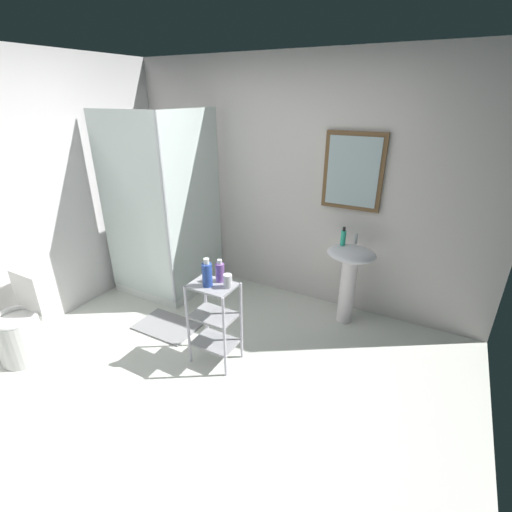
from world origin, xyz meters
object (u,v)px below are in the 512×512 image
Objects in this scene: hand_soap_bottle at (343,237)px; storage_cart at (214,317)px; shampoo_bottle_blue at (207,274)px; conditioner_bottle_purple at (220,272)px; pedestal_sink at (350,270)px; bath_mat at (167,326)px; rinse_cup at (228,281)px; shower_stall at (169,253)px; toilet at (24,324)px.

storage_cart is at bearing -122.05° from hand_soap_bottle.
storage_cart is at bearing 52.41° from shampoo_bottle_blue.
conditioner_bottle_purple is at bearing -123.35° from hand_soap_bottle.
pedestal_sink is 1.39m from storage_cart.
bath_mat is (-1.42, -0.98, -0.88)m from hand_soap_bottle.
shampoo_bottle_blue is at bearing -159.10° from rinse_cup.
hand_soap_bottle is 1.64× the size of rinse_cup.
shower_stall is 2.02m from pedestal_sink.
rinse_cup is 0.18× the size of bath_mat.
toilet reaches higher than storage_cart.
hand_soap_bottle is 1.38m from shampoo_bottle_blue.
rinse_cup is at bearing -122.08° from pedestal_sink.
pedestal_sink is 4.51× the size of hand_soap_bottle.
storage_cart is (-0.81, -1.12, -0.14)m from pedestal_sink.
pedestal_sink reaches higher than bath_mat.
conditioner_bottle_purple is (-0.79, -1.03, 0.24)m from pedestal_sink.
storage_cart is at bearing -168.33° from rinse_cup.
shampoo_bottle_blue is (-0.74, -1.17, -0.05)m from hand_soap_bottle.
shower_stall is 2.63× the size of toilet.
storage_cart is 1.23× the size of bath_mat.
bath_mat is at bearing 164.30° from shampoo_bottle_blue.
shampoo_bottle_blue reaches higher than conditioner_bottle_purple.
shampoo_bottle_blue is 0.12m from conditioner_bottle_purple.
rinse_cup is at bearing 24.95° from toilet.
pedestal_sink is 0.32m from hand_soap_bottle.
pedestal_sink reaches higher than storage_cart.
shampoo_bottle_blue is at bearing -110.35° from conditioner_bottle_purple.
hand_soap_bottle is at bearing 62.25° from rinse_cup.
hand_soap_bottle is 1.26m from conditioner_bottle_purple.
pedestal_sink is 1.44m from shampoo_bottle_blue.
conditioner_bottle_purple reaches higher than bath_mat.
toilet is at bearing -154.01° from storage_cart.
toilet is 4.23× the size of hand_soap_bottle.
toilet is 4.01× the size of conditioner_bottle_purple.
rinse_cup is at bearing -30.59° from shower_stall.
shower_stall is 3.33× the size of bath_mat.
toilet is 3.22× the size of shampoo_bottle_blue.
shampoo_bottle_blue is at bearing -35.70° from shower_stall.
shampoo_bottle_blue is 1.25× the size of conditioner_bottle_purple.
shower_stall reaches higher than hand_soap_bottle.
conditioner_bottle_purple is at bearing 69.65° from shampoo_bottle_blue.
toilet is 1.78m from conditioner_bottle_purple.
storage_cart is 1.42m from hand_soap_bottle.
shower_stall is 1.56m from toilet.
storage_cart is 4.12× the size of hand_soap_bottle.
bath_mat is at bearing 48.61° from toilet.
pedestal_sink is at bearing -12.12° from hand_soap_bottle.
conditioner_bottle_purple is at bearing 152.37° from rinse_cup.
toilet is 2.94m from hand_soap_bottle.
storage_cart is 0.41m from shampoo_bottle_blue.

